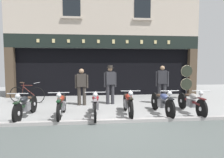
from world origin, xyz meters
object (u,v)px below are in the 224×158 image
Objects in this scene: motorcycle_far_left at (26,105)px; advert_board_near at (54,63)px; motorcycle_center_left at (96,104)px; leaning_bicycle at (27,94)px; tyre_sign_pole at (187,78)px; motorcycle_right at (191,102)px; motorcycle_center_right at (162,102)px; salesman_left at (82,85)px; salesman_right at (162,83)px; motorcycle_left at (62,104)px; shopkeeper_center at (110,83)px; motorcycle_center at (128,102)px.

advert_board_near is at bearing -88.53° from motorcycle_far_left.
leaning_bicycle reaches higher than motorcycle_center_left.
motorcycle_right is at bearing -113.54° from tyre_sign_pole.
motorcycle_center_right is 1.31× the size of salesman_left.
salesman_left reaches higher than motorcycle_far_left.
motorcycle_right is at bearing 117.52° from salesman_right.
advert_board_near reaches higher than motorcycle_center_left.
motorcycle_left is at bearing -77.17° from advert_board_near.
motorcycle_right is 1.21× the size of shopkeeper_center.
motorcycle_center_left is (2.28, -0.11, 0.02)m from motorcycle_far_left.
motorcycle_center is 2.03m from shopkeeper_center.
tyre_sign_pole reaches higher than motorcycle_right.
salesman_left is 0.93× the size of leaning_bicycle.
motorcycle_center_left reaches higher than motorcycle_right.
advert_board_near reaches higher than shopkeeper_center.
motorcycle_right is (4.51, -0.00, -0.01)m from motorcycle_left.
shopkeeper_center is 4.07m from tyre_sign_pole.
advert_board_near is (-2.83, 2.54, 0.86)m from shopkeeper_center.
tyre_sign_pole reaches higher than motorcycle_left.
motorcycle_far_left is 1.17× the size of shopkeeper_center.
tyre_sign_pole is at bearing -145.16° from motorcycle_center_left.
motorcycle_center_left is 1.35× the size of salesman_left.
salesman_left reaches higher than leaning_bicycle.
leaning_bicycle is (-6.45, 2.71, -0.04)m from motorcycle_right.
motorcycle_far_left is 3.56m from shopkeeper_center.
motorcycle_right is at bearing 134.97° from shopkeeper_center.
motorcycle_left is at bearing 37.14° from salesman_right.
motorcycle_right is 1.88m from salesman_right.
leaning_bicycle is at bearing -178.66° from tyre_sign_pole.
motorcycle_center_left is at bearing 106.50° from salesman_left.
shopkeeper_center is 2.28m from salesman_right.
leaning_bicycle is at bearing 4.94° from salesman_right.
motorcycle_far_left is at bearing 0.62° from motorcycle_right.
salesman_right is at bearing 96.13° from leaning_bicycle.
motorcycle_center_left is 1.25× the size of leaning_bicycle.
shopkeeper_center is at bearing -74.86° from motorcycle_center.
motorcycle_right is 7.27m from advert_board_near.
salesman_right reaches higher than motorcycle_left.
motorcycle_far_left is at bearing -157.71° from tyre_sign_pole.
tyre_sign_pole is at bearing -138.52° from motorcycle_center.
salesman_left reaches higher than motorcycle_center_left.
advert_board_near is (0.13, 4.45, 1.39)m from motorcycle_far_left.
motorcycle_right is at bearing -39.10° from advert_board_near.
motorcycle_far_left is at bearing -91.68° from advert_board_near.
motorcycle_far_left is 1.28× the size of salesman_left.
motorcycle_left is at bearing 73.05° from salesman_left.
leaning_bicycle is at bearing -117.01° from advert_board_near.
shopkeeper_center is (-1.63, 1.97, 0.51)m from motorcycle_center_right.
salesman_right is at bearing -158.74° from motorcycle_far_left.
motorcycle_far_left is 3.39m from motorcycle_center.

